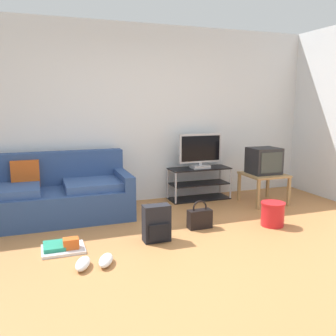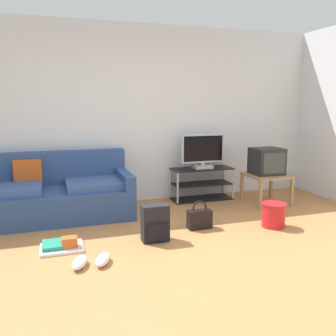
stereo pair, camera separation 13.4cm
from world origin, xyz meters
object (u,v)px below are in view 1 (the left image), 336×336
(cleaning_bucket, at_px, (273,213))
(floor_tray, at_px, (63,247))
(backpack, at_px, (157,224))
(couch, at_px, (52,195))
(tv_stand, at_px, (199,183))
(handbag, at_px, (200,218))
(flat_tv, at_px, (200,151))
(crt_tv, at_px, (264,161))
(side_table, at_px, (264,178))
(sneakers_pair, at_px, (94,262))

(cleaning_bucket, xyz_separation_m, floor_tray, (-2.56, 0.08, -0.12))
(backpack, distance_m, floor_tray, 1.03)
(couch, bearing_deg, tv_stand, 6.02)
(handbag, height_order, floor_tray, handbag)
(couch, height_order, tv_stand, couch)
(tv_stand, xyz_separation_m, handbag, (-0.57, -1.27, -0.13))
(cleaning_bucket, height_order, floor_tray, cleaning_bucket)
(flat_tv, xyz_separation_m, crt_tv, (0.83, -0.52, -0.12))
(side_table, distance_m, sneakers_pair, 3.13)
(couch, bearing_deg, sneakers_pair, -79.96)
(side_table, bearing_deg, flat_tv, 146.99)
(tv_stand, relative_size, side_table, 1.64)
(handbag, distance_m, floor_tray, 1.66)
(crt_tv, xyz_separation_m, sneakers_pair, (-2.80, -1.37, -0.62))
(couch, relative_size, handbag, 5.69)
(sneakers_pair, bearing_deg, backpack, 28.86)
(couch, height_order, handbag, couch)
(side_table, relative_size, cleaning_bucket, 1.96)
(crt_tv, xyz_separation_m, backpack, (-2.04, -0.95, -0.46))
(crt_tv, height_order, cleaning_bucket, crt_tv)
(couch, xyz_separation_m, handbag, (1.69, -1.03, -0.19))
(flat_tv, height_order, backpack, flat_tv)
(sneakers_pair, xyz_separation_m, floor_tray, (-0.26, 0.49, -0.00))
(sneakers_pair, bearing_deg, cleaning_bucket, 10.24)
(flat_tv, distance_m, sneakers_pair, 2.83)
(tv_stand, relative_size, backpack, 2.35)
(floor_tray, bearing_deg, backpack, -4.07)
(side_table, xyz_separation_m, cleaning_bucket, (-0.50, -0.94, -0.24))
(tv_stand, bearing_deg, sneakers_pair, -135.80)
(handbag, bearing_deg, crt_tv, 27.39)
(side_table, relative_size, floor_tray, 1.35)
(couch, xyz_separation_m, floor_tray, (0.04, -1.18, -0.27))
(backpack, bearing_deg, handbag, -1.58)
(side_table, distance_m, floor_tray, 3.20)
(backpack, xyz_separation_m, sneakers_pair, (-0.76, -0.42, -0.16))
(crt_tv, bearing_deg, backpack, -154.97)
(sneakers_pair, distance_m, floor_tray, 0.55)
(couch, xyz_separation_m, side_table, (3.09, -0.32, 0.09))
(floor_tray, bearing_deg, handbag, 5.24)
(side_table, bearing_deg, crt_tv, 90.00)
(cleaning_bucket, bearing_deg, flat_tv, 102.68)
(crt_tv, distance_m, cleaning_bucket, 1.19)
(tv_stand, bearing_deg, crt_tv, -33.31)
(couch, xyz_separation_m, crt_tv, (3.09, -0.31, 0.35))
(side_table, relative_size, handbag, 1.67)
(flat_tv, bearing_deg, sneakers_pair, -136.14)
(cleaning_bucket, bearing_deg, sneakers_pair, -169.76)
(cleaning_bucket, bearing_deg, couch, 154.13)
(flat_tv, distance_m, side_table, 1.06)
(couch, xyz_separation_m, sneakers_pair, (0.30, -1.67, -0.27))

